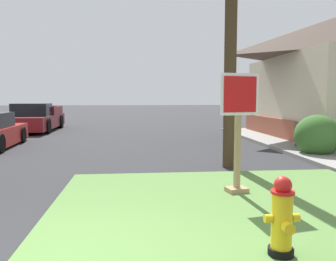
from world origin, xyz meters
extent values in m
cube|color=#567F3D|center=(2.45, 1.99, 0.04)|extent=(5.89, 4.74, 0.08)
cube|color=gray|center=(6.60, 6.31, 0.06)|extent=(2.20, 17.31, 0.12)
cylinder|color=black|center=(2.39, 0.15, 0.12)|extent=(0.28, 0.28, 0.08)
cylinder|color=yellow|center=(2.39, 0.15, 0.46)|extent=(0.22, 0.22, 0.60)
cylinder|color=red|center=(2.39, 0.15, 0.77)|extent=(0.25, 0.25, 0.03)
sphere|color=red|center=(2.39, 0.15, 0.85)|extent=(0.19, 0.19, 0.19)
cube|color=red|center=(2.39, 0.15, 0.92)|extent=(0.04, 0.04, 0.04)
cylinder|color=yellow|center=(2.24, 0.15, 0.49)|extent=(0.08, 0.09, 0.09)
cylinder|color=yellow|center=(2.54, 0.15, 0.49)|extent=(0.08, 0.09, 0.09)
cylinder|color=yellow|center=(2.39, -0.01, 0.44)|extent=(0.12, 0.09, 0.12)
cube|color=#A3845B|center=(2.65, 2.64, 1.11)|extent=(0.11, 0.11, 2.05)
cube|color=#A3845B|center=(2.65, 2.64, 0.12)|extent=(0.41, 0.34, 0.08)
cube|color=white|center=(2.66, 2.59, 1.83)|extent=(0.72, 0.15, 0.73)
cube|color=red|center=(2.67, 2.58, 1.83)|extent=(0.61, 0.13, 0.62)
cylinder|color=black|center=(0.02, 3.47, 0.01)|extent=(0.70, 0.70, 0.02)
cylinder|color=black|center=(-3.62, 10.70, 0.31)|extent=(0.25, 0.63, 0.62)
sphere|color=white|center=(-3.96, 11.45, 0.47)|extent=(0.14, 0.14, 0.14)
cube|color=maroon|center=(-4.45, 15.75, 0.50)|extent=(2.09, 5.51, 0.68)
cube|color=black|center=(-4.43, 14.98, 1.14)|extent=(1.77, 1.46, 0.68)
cube|color=maroon|center=(-3.52, 16.73, 1.06)|extent=(0.14, 2.30, 0.44)
cube|color=maroon|center=(-5.41, 16.69, 1.06)|extent=(0.14, 2.30, 0.44)
cube|color=maroon|center=(-4.50, 18.44, 1.06)|extent=(1.79, 0.13, 0.44)
cylinder|color=black|center=(-3.49, 14.12, 0.38)|extent=(0.27, 0.76, 0.76)
cylinder|color=black|center=(-5.35, 14.09, 0.38)|extent=(0.27, 0.76, 0.76)
cylinder|color=black|center=(-3.55, 17.41, 0.38)|extent=(0.27, 0.76, 0.76)
cylinder|color=black|center=(-5.41, 17.38, 0.38)|extent=(0.27, 0.76, 0.76)
cube|color=brown|center=(6.48, 7.12, 0.56)|extent=(0.43, 1.75, 0.06)
cube|color=brown|center=(6.30, 7.12, 0.78)|extent=(0.08, 1.74, 0.38)
cube|color=#2D2D33|center=(6.49, 6.33, 0.33)|extent=(0.36, 0.07, 0.41)
cube|color=#2D2D33|center=(6.47, 7.91, 0.33)|extent=(0.36, 0.07, 0.41)
ellipsoid|color=#386529|center=(6.30, 6.54, 0.63)|extent=(1.34, 1.34, 1.26)
camera|label=1|loc=(0.84, -3.29, 1.77)|focal=36.87mm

